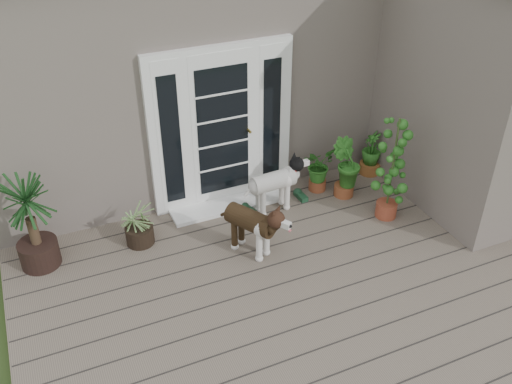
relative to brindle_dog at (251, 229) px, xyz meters
name	(u,v)px	position (x,y,z in m)	size (l,w,h in m)	color
deck	(314,301)	(0.33, -1.00, -0.40)	(6.20, 4.60, 0.12)	#6B5B4C
house_main	(185,49)	(0.33, 3.25, 1.09)	(7.40, 4.00, 3.10)	#665E54
house_wing	(479,94)	(3.23, 0.10, 1.09)	(1.60, 2.40, 3.10)	#665E54
door_unit	(222,128)	(0.13, 1.20, 0.74)	(1.90, 0.14, 2.15)	white
door_step	(230,204)	(0.13, 1.00, -0.31)	(1.60, 0.40, 0.05)	white
brindle_dog	(251,229)	(0.00, 0.00, 0.00)	(0.35, 0.81, 0.67)	#382614
white_dog	(273,189)	(0.62, 0.69, -0.01)	(0.33, 0.78, 0.65)	white
spider_plant	(138,222)	(-1.17, 0.71, -0.03)	(0.57, 0.57, 0.61)	#91B06C
yucca	(31,221)	(-2.32, 0.78, 0.28)	(0.85, 0.85, 1.24)	black
herb_a	(318,172)	(1.40, 0.89, -0.06)	(0.44, 0.44, 0.56)	#1C4F16
herb_b	(345,175)	(1.66, 0.61, -0.02)	(0.42, 0.42, 0.63)	#275719
herb_c	(371,157)	(2.32, 0.97, -0.08)	(0.33, 0.33, 0.52)	#285819
sapling	(392,168)	(1.91, -0.04, 0.39)	(0.43, 0.43, 1.46)	#164E17
clog_left	(249,209)	(0.31, 0.78, -0.30)	(0.12, 0.26, 0.08)	#15351E
clog_right	(301,195)	(1.08, 0.78, -0.29)	(0.13, 0.29, 0.09)	#173A23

